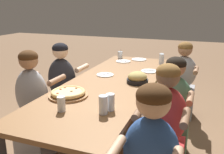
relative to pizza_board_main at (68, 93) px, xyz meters
name	(u,v)px	position (x,y,z in m)	size (l,w,h in m)	color
ground_plane	(112,143)	(0.58, -0.22, -0.80)	(18.00, 18.00, 0.00)	brown
dining_table	(112,87)	(0.58, -0.22, -0.10)	(2.66, 0.90, 0.77)	brown
pizza_board_main	(68,93)	(0.00, 0.00, 0.00)	(0.36, 0.36, 0.06)	#996B42
skillet_bowl	(137,78)	(0.62, -0.49, 0.02)	(0.34, 0.23, 0.13)	black
empty_plate_a	(123,61)	(1.54, -0.03, -0.02)	(0.22, 0.22, 0.02)	white
empty_plate_b	(149,71)	(1.12, -0.51, -0.02)	(0.21, 0.21, 0.02)	white
empty_plate_c	(139,59)	(1.74, -0.21, -0.02)	(0.22, 0.22, 0.02)	white
empty_plate_d	(105,75)	(0.77, -0.05, -0.02)	(0.20, 0.20, 0.02)	white
cocktail_glass_blue	(120,55)	(1.75, 0.09, 0.02)	(0.08, 0.08, 0.13)	silver
drinking_glass_a	(110,103)	(-0.15, -0.47, 0.03)	(0.07, 0.07, 0.14)	silver
drinking_glass_b	(61,105)	(-0.31, -0.12, 0.03)	(0.06, 0.06, 0.12)	silver
drinking_glass_c	(103,106)	(-0.24, -0.45, 0.03)	(0.07, 0.07, 0.15)	silver
drinking_glass_d	(162,59)	(1.58, -0.58, 0.04)	(0.07, 0.07, 0.15)	silver
drinking_glass_e	(161,57)	(1.83, -0.54, 0.02)	(0.06, 0.06, 0.11)	silver
diner_far_center	(63,93)	(0.63, 0.46, -0.27)	(0.51, 0.40, 1.15)	#232328
diner_near_midleft	(164,134)	(0.05, -0.89, -0.27)	(0.51, 0.40, 1.14)	#B22D2D
diner_near_right	(182,83)	(1.63, -0.89, -0.29)	(0.51, 0.40, 1.09)	#99999E
diner_far_midleft	(34,110)	(0.06, 0.46, -0.27)	(0.51, 0.40, 1.16)	#99999E
diner_near_center	(172,112)	(0.59, -0.89, -0.29)	(0.51, 0.40, 1.09)	#477556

